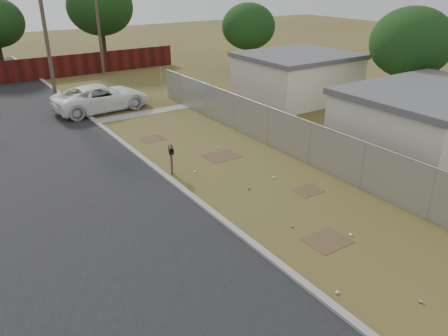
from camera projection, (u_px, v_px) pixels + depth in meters
ground at (254, 180)px, 18.48m from camera, size 120.00×120.00×0.00m
street at (43, 154)px, 21.16m from camera, size 15.10×60.00×0.12m
chainlink_fence at (294, 141)px, 20.52m from camera, size 0.10×27.06×2.02m
utility_poles at (34, 26)px, 30.41m from camera, size 12.60×8.24×9.00m
houses at (356, 96)px, 25.15m from camera, size 9.30×17.24×3.10m
horizon_trees at (85, 20)px, 34.92m from camera, size 33.32×31.94×7.78m
mailbox at (171, 152)px, 18.63m from camera, size 0.36×0.56×1.29m
pickup_truck at (101, 98)px, 27.60m from camera, size 6.18×3.21×1.66m
scattered_litter at (279, 207)px, 16.30m from camera, size 3.40×12.53×0.07m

